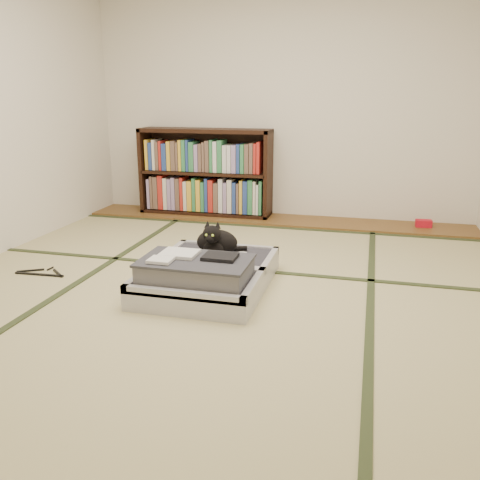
# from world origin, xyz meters

# --- Properties ---
(floor) EXTENTS (4.50, 4.50, 0.00)m
(floor) POSITION_xyz_m (0.00, 0.00, 0.00)
(floor) COLOR tan
(floor) RESTS_ON ground
(wood_strip) EXTENTS (4.00, 0.50, 0.02)m
(wood_strip) POSITION_xyz_m (0.00, 2.00, 0.01)
(wood_strip) COLOR brown
(wood_strip) RESTS_ON ground
(red_item) EXTENTS (0.16, 0.10, 0.07)m
(red_item) POSITION_xyz_m (1.48, 2.03, 0.06)
(red_item) COLOR red
(red_item) RESTS_ON wood_strip
(room_shell) EXTENTS (4.50, 4.50, 4.50)m
(room_shell) POSITION_xyz_m (0.00, 0.00, 1.46)
(room_shell) COLOR white
(room_shell) RESTS_ON ground
(tatami_borders) EXTENTS (4.00, 4.50, 0.01)m
(tatami_borders) POSITION_xyz_m (0.00, 0.49, 0.00)
(tatami_borders) COLOR #2D381E
(tatami_borders) RESTS_ON ground
(bookcase) EXTENTS (1.42, 0.32, 0.92)m
(bookcase) POSITION_xyz_m (-0.78, 2.07, 0.45)
(bookcase) COLOR black
(bookcase) RESTS_ON wood_strip
(suitcase) EXTENTS (0.78, 1.05, 0.31)m
(suitcase) POSITION_xyz_m (-0.08, -0.05, 0.11)
(suitcase) COLOR #BBBBC0
(suitcase) RESTS_ON floor
(cat) EXTENTS (0.35, 0.35, 0.28)m
(cat) POSITION_xyz_m (-0.10, 0.24, 0.26)
(cat) COLOR black
(cat) RESTS_ON suitcase
(cable_coil) EXTENTS (0.11, 0.11, 0.03)m
(cable_coil) POSITION_xyz_m (0.08, 0.27, 0.16)
(cable_coil) COLOR white
(cable_coil) RESTS_ON suitcase
(hanger) EXTENTS (0.40, 0.19, 0.01)m
(hanger) POSITION_xyz_m (-1.36, -0.06, 0.01)
(hanger) COLOR black
(hanger) RESTS_ON floor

